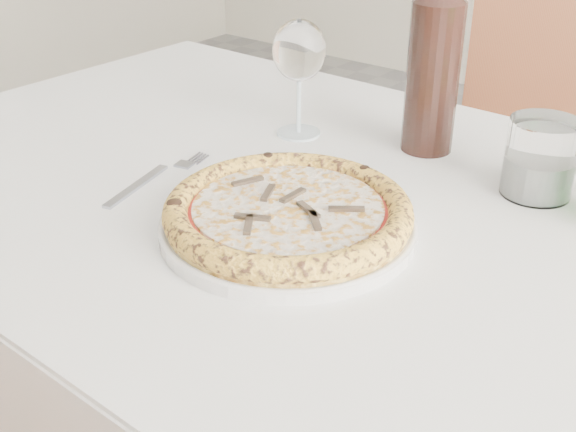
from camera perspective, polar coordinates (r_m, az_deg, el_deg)
name	(u,v)px	position (r m, az deg, el deg)	size (l,w,h in m)	color
dining_table	(336,263)	(0.94, 3.80, -3.76)	(1.41, 0.84, 0.76)	brown
chair_far	(549,159)	(1.65, 19.91, 4.22)	(0.52, 0.52, 0.93)	brown
plate	(288,225)	(0.82, 0.00, -0.69)	(0.29, 0.29, 0.02)	white
pizza	(288,211)	(0.81, 0.00, 0.39)	(0.28, 0.28, 0.03)	#E7C35E
fork	(153,179)	(0.96, -10.63, 2.93)	(0.05, 0.19, 0.00)	#9296A9
wine_glass	(299,53)	(1.05, 0.88, 12.72)	(0.08, 0.08, 0.17)	silver
tumbler	(540,163)	(0.94, 19.26, 3.97)	(0.09, 0.09, 0.10)	white
wine_bottle	(434,62)	(1.02, 11.46, 11.80)	(0.07, 0.07, 0.30)	black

